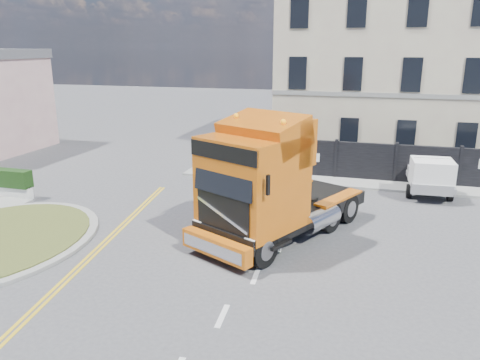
% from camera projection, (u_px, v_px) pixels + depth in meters
% --- Properties ---
extents(ground, '(120.00, 120.00, 0.00)m').
position_uv_depth(ground, '(205.00, 233.00, 17.58)').
color(ground, '#424244').
rests_on(ground, ground).
extents(hoarding_fence, '(18.80, 0.25, 2.00)m').
position_uv_depth(hoarding_fence, '(386.00, 163.00, 23.88)').
color(hoarding_fence, black).
rests_on(hoarding_fence, ground).
extents(georgian_building, '(12.30, 10.30, 12.80)m').
position_uv_depth(georgian_building, '(382.00, 62.00, 29.64)').
color(georgian_building, beige).
rests_on(georgian_building, ground).
extents(pavement_far, '(20.00, 1.60, 0.12)m').
position_uv_depth(pavement_far, '(373.00, 185.00, 23.45)').
color(pavement_far, gray).
rests_on(pavement_far, ground).
extents(truck, '(5.73, 7.88, 4.45)m').
position_uv_depth(truck, '(266.00, 188.00, 16.26)').
color(truck, black).
rests_on(truck, ground).
extents(flatbed_pickup, '(2.01, 4.55, 1.85)m').
position_uv_depth(flatbed_pickup, '(430.00, 175.00, 21.65)').
color(flatbed_pickup, gray).
rests_on(flatbed_pickup, ground).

